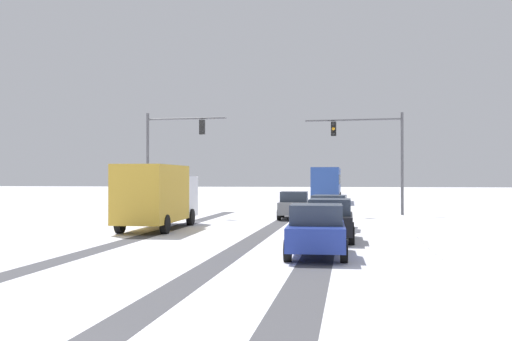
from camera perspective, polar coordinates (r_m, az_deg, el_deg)
The scene contains 12 objects.
wheel_track_left_lane at distance 23.21m, azimuth -0.37°, elevation -6.71°, with size 0.87×37.67×0.01m, color #4C4C51.
wheel_track_right_lane at distance 22.93m, azimuth 6.49°, elevation -6.78°, with size 1.02×37.67×0.01m, color #4C4C51.
wheel_track_center at distance 24.41m, azimuth -11.38°, elevation -6.40°, with size 0.86×37.67×0.01m, color #4C4C51.
sidewalk_kerb_right at distance 21.70m, azimuth 21.37°, elevation -6.94°, with size 4.00×37.67×0.12m, color white.
traffic_signal_near_left at distance 37.58m, azimuth -8.37°, elevation 2.27°, with size 5.19×0.45×6.50m.
traffic_signal_near_right at distance 38.10m, azimuth 11.27°, elevation 2.32°, with size 6.14×0.61×6.50m.
car_grey_lead at distance 35.28m, azimuth 3.69°, elevation -3.32°, with size 1.95×4.16×1.62m.
car_white_second at distance 28.31m, azimuth 7.06°, elevation -3.97°, with size 1.96×4.16×1.62m.
car_black_third at distance 23.23m, azimuth 7.12°, elevation -4.69°, with size 1.84×4.10×1.62m.
car_blue_fourth at distance 18.56m, azimuth 5.82°, elevation -5.70°, with size 1.94×4.15×1.62m.
bus_oncoming at distance 58.77m, azimuth 6.80°, elevation -1.12°, with size 2.68×11.00×3.38m.
box_truck_delivery at distance 28.62m, azimuth -9.35°, elevation -2.29°, with size 2.46×7.46×3.02m.
Camera 1 is at (4.66, -5.66, 2.44)m, focal length 41.81 mm.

